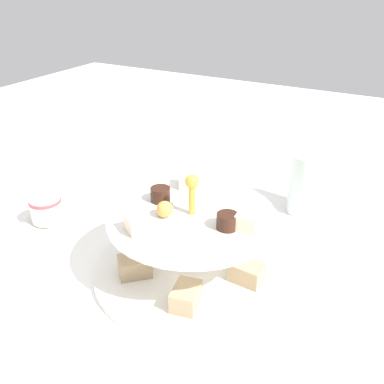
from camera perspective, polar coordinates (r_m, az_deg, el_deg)
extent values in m
plane|color=white|center=(0.70, 0.00, -10.17)|extent=(2.40, 2.40, 0.00)
cylinder|color=white|center=(0.70, 0.00, -9.84)|extent=(0.30, 0.30, 0.01)
cylinder|color=white|center=(0.65, 0.00, -3.17)|extent=(0.25, 0.25, 0.01)
cylinder|color=gold|center=(0.66, 0.00, -4.78)|extent=(0.01, 0.01, 0.16)
sphere|color=gold|center=(0.62, 0.00, 1.34)|extent=(0.02, 0.02, 0.02)
cube|color=tan|center=(0.62, -0.76, -13.25)|extent=(0.05, 0.04, 0.03)
cube|color=tan|center=(0.67, 7.06, -10.20)|extent=(0.04, 0.05, 0.03)
cube|color=tan|center=(0.75, 4.47, -5.52)|extent=(0.05, 0.04, 0.03)
cube|color=tan|center=(0.75, -3.43, -5.14)|extent=(0.05, 0.06, 0.03)
cube|color=tan|center=(0.68, -7.34, -9.41)|extent=(0.06, 0.06, 0.03)
cylinder|color=#E5C660|center=(0.71, 3.43, -8.08)|extent=(0.04, 0.04, 0.01)
cylinder|color=#381E14|center=(0.68, -4.07, -0.31)|extent=(0.03, 0.03, 0.02)
cylinder|color=#381E14|center=(0.61, 4.54, -3.74)|extent=(0.03, 0.03, 0.02)
cube|color=beige|center=(0.72, -0.37, 1.52)|extent=(0.04, 0.04, 0.02)
cube|color=beige|center=(0.60, -6.95, -4.04)|extent=(0.04, 0.04, 0.02)
cube|color=beige|center=(0.61, 7.30, -3.65)|extent=(0.03, 0.03, 0.02)
sphere|color=gold|center=(0.63, -3.52, -2.21)|extent=(0.02, 0.02, 0.02)
cylinder|color=silver|center=(0.86, 14.50, 1.07)|extent=(0.07, 0.07, 0.12)
cylinder|color=silver|center=(0.74, -23.33, -7.60)|extent=(0.06, 0.06, 0.07)
cylinder|color=white|center=(0.87, -17.77, -3.49)|extent=(0.09, 0.09, 0.01)
cylinder|color=white|center=(0.86, -18.01, -2.02)|extent=(0.06, 0.06, 0.04)
cylinder|color=#D14C56|center=(0.85, -18.19, -0.93)|extent=(0.06, 0.06, 0.01)
cube|color=silver|center=(0.99, -4.97, 1.63)|extent=(0.13, 0.13, 0.00)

